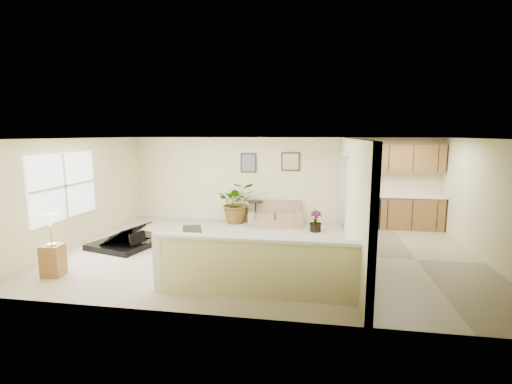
% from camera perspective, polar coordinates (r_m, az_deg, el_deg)
% --- Properties ---
extents(floor, '(9.00, 9.00, 0.00)m').
position_cam_1_polar(floor, '(8.33, 1.63, -9.23)').
color(floor, beige).
rests_on(floor, ground).
extents(back_wall, '(9.00, 0.04, 2.50)m').
position_cam_1_polar(back_wall, '(10.98, 3.75, 1.85)').
color(back_wall, beige).
rests_on(back_wall, floor).
extents(front_wall, '(9.00, 0.04, 2.50)m').
position_cam_1_polar(front_wall, '(5.14, -2.83, -6.23)').
color(front_wall, beige).
rests_on(front_wall, floor).
extents(left_wall, '(0.04, 6.00, 2.50)m').
position_cam_1_polar(left_wall, '(9.71, -25.69, 0.06)').
color(left_wall, beige).
rests_on(left_wall, floor).
extents(right_wall, '(0.04, 6.00, 2.50)m').
position_cam_1_polar(right_wall, '(8.68, 32.60, -1.41)').
color(right_wall, beige).
rests_on(right_wall, floor).
extents(ceiling, '(9.00, 6.00, 0.04)m').
position_cam_1_polar(ceiling, '(7.92, 1.71, 8.23)').
color(ceiling, white).
rests_on(ceiling, back_wall).
extents(kitchen_vinyl, '(2.70, 6.00, 0.01)m').
position_cam_1_polar(kitchen_vinyl, '(8.53, 23.42, -9.53)').
color(kitchen_vinyl, tan).
rests_on(kitchen_vinyl, floor).
extents(interior_partition, '(0.18, 5.99, 2.50)m').
position_cam_1_polar(interior_partition, '(8.25, 14.39, -0.96)').
color(interior_partition, beige).
rests_on(interior_partition, floor).
extents(pony_half_wall, '(3.42, 0.22, 1.00)m').
position_cam_1_polar(pony_half_wall, '(6.00, -0.63, -11.30)').
color(pony_half_wall, beige).
rests_on(pony_half_wall, floor).
extents(left_window, '(0.05, 2.15, 1.45)m').
position_cam_1_polar(left_window, '(9.27, -27.45, 0.81)').
color(left_window, white).
rests_on(left_window, left_wall).
extents(wall_art_left, '(0.48, 0.04, 0.58)m').
position_cam_1_polar(wall_art_left, '(11.04, -1.16, 4.51)').
color(wall_art_left, '#3E2616').
rests_on(wall_art_left, back_wall).
extents(wall_mirror, '(0.55, 0.04, 0.55)m').
position_cam_1_polar(wall_mirror, '(10.88, 5.35, 4.67)').
color(wall_mirror, '#3E2616').
rests_on(wall_mirror, back_wall).
extents(kitchen_cabinets, '(2.36, 0.65, 2.33)m').
position_cam_1_polar(kitchen_cabinets, '(10.93, 20.48, -0.74)').
color(kitchen_cabinets, olive).
rests_on(kitchen_cabinets, floor).
extents(piano, '(1.71, 1.71, 1.20)m').
position_cam_1_polar(piano, '(9.18, -19.88, -4.80)').
color(piano, black).
rests_on(piano, floor).
extents(piano_bench, '(0.65, 0.88, 0.53)m').
position_cam_1_polar(piano_bench, '(8.35, -9.75, -7.41)').
color(piano_bench, black).
rests_on(piano_bench, floor).
extents(loveseat, '(1.64, 1.06, 0.87)m').
position_cam_1_polar(loveseat, '(10.73, 2.95, -3.29)').
color(loveseat, '#9C7D63').
rests_on(loveseat, floor).
extents(accent_table, '(0.46, 0.46, 0.67)m').
position_cam_1_polar(accent_table, '(10.84, -0.09, -2.63)').
color(accent_table, black).
rests_on(accent_table, floor).
extents(palm_plant, '(1.30, 1.20, 1.22)m').
position_cam_1_polar(palm_plant, '(10.93, -2.95, -1.64)').
color(palm_plant, black).
rests_on(palm_plant, floor).
extents(small_plant, '(0.37, 0.37, 0.57)m').
position_cam_1_polar(small_plant, '(10.10, 9.14, -4.68)').
color(small_plant, black).
rests_on(small_plant, floor).
extents(lamp_stand, '(0.39, 0.39, 1.17)m').
position_cam_1_polar(lamp_stand, '(7.81, -28.86, -7.80)').
color(lamp_stand, olive).
rests_on(lamp_stand, floor).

